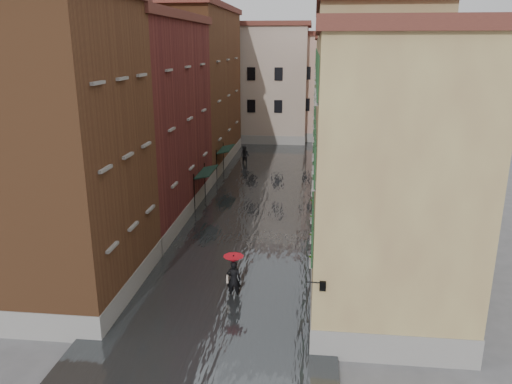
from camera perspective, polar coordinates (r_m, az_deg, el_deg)
The scene contains 16 objects.
ground at distance 24.93m, azimuth -3.05°, elevation -9.97°, with size 120.00×120.00×0.00m, color #57575A.
floodwater at distance 36.88m, azimuth 0.24°, elevation -0.84°, with size 10.00×60.00×0.20m, color #3D4144.
building_left_near at distance 23.18m, azimuth -21.53°, elevation 3.88°, with size 6.00×8.00×13.00m, color brown.
building_left_mid at distance 33.17m, azimuth -12.74°, elevation 7.70°, with size 6.00×14.00×12.50m, color maroon.
building_left_far at distance 47.42m, azimuth -6.88°, elevation 11.45°, with size 6.00×16.00×14.00m, color brown.
building_right_near at distance 20.94m, azimuth 15.01°, elevation 1.10°, with size 6.00×8.00×11.50m, color #98754E.
building_right_mid at distance 31.49m, azimuth 12.33°, elevation 7.73°, with size 6.00×14.00×13.00m, color #9A895D.
building_right_far at distance 46.41m, azimuth 10.51°, elevation 9.63°, with size 6.00×16.00×11.50m, color #98754E.
building_end_cream at distance 60.55m, azimuth -0.01°, elevation 12.18°, with size 12.00×9.00×13.00m, color #B29E8D.
building_end_pink at distance 62.23m, azimuth 8.64°, elevation 11.65°, with size 10.00×9.00×12.00m, color tan.
awning_near at distance 35.07m, azimuth -5.74°, elevation 2.19°, with size 1.09×3.42×2.80m.
awning_far at distance 42.65m, azimuth -3.53°, elevation 4.82°, with size 1.09×3.28×2.80m.
wall_lantern at distance 17.94m, azimuth 7.56°, elevation -10.52°, with size 0.71×0.22×0.35m.
window_planters at distance 22.54m, azimuth 6.89°, elevation -3.32°, with size 0.59×8.06×0.84m.
pedestrian_main at distance 22.75m, azimuth -2.57°, elevation -9.26°, with size 0.93×0.93×2.06m.
pedestrian_far at distance 47.43m, azimuth -1.28°, elevation 4.14°, with size 0.91×0.71×1.86m, color black.
Camera 1 is at (3.80, -21.98, 11.13)m, focal length 35.00 mm.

